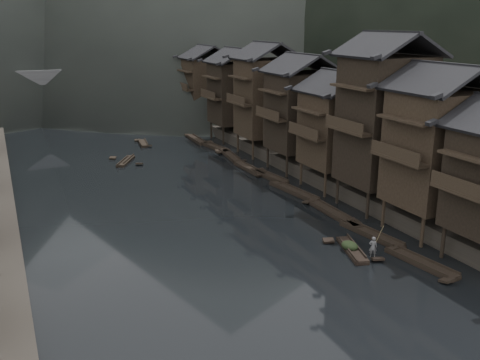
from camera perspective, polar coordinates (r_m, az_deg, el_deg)
water at (r=40.63m, az=0.26°, el=-8.73°), size 300.00×300.00×0.00m
right_bank at (r=90.50m, az=9.91°, el=5.85°), size 40.00×200.00×1.80m
stilt_houses at (r=62.44m, az=7.43°, el=8.64°), size 9.00×67.60×16.75m
moored_sampans at (r=60.67m, az=3.31°, el=0.12°), size 2.46×54.72×0.47m
midriver_boats at (r=82.18m, az=-11.84°, el=4.17°), size 7.23×30.72×0.45m
stone_bridge at (r=107.18m, az=-16.26°, el=9.36°), size 40.00×6.00×9.00m
hero_sampan at (r=43.10m, az=11.87°, el=-7.26°), size 2.52×5.37×0.44m
cargo_heap at (r=43.00m, az=11.65°, el=-6.45°), size 1.18×1.54×0.71m
boatman at (r=41.72m, az=14.03°, el=-6.64°), size 0.73×0.67×1.67m
bamboo_pole at (r=40.87m, az=14.51°, el=-3.08°), size 0.81×2.42×3.76m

